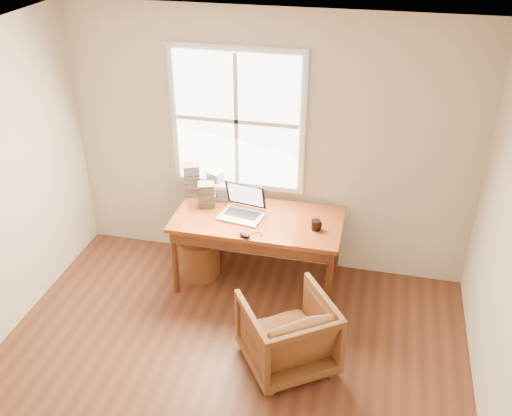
{
  "coord_description": "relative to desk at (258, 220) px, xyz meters",
  "views": [
    {
      "loc": [
        1.04,
        -2.71,
        3.53
      ],
      "look_at": [
        0.02,
        1.65,
        0.94
      ],
      "focal_mm": 40.0,
      "sensor_mm": 36.0,
      "label": 1
    }
  ],
  "objects": [
    {
      "name": "cd_stack_a",
      "position": [
        -0.52,
        0.33,
        0.15
      ],
      "size": [
        0.17,
        0.16,
        0.27
      ],
      "primitive_type": "cube",
      "rotation": [
        0.0,
        0.0,
        -0.35
      ],
      "color": "silver",
      "rests_on": "desk"
    },
    {
      "name": "room_shell",
      "position": [
        -0.02,
        -1.64,
        0.59
      ],
      "size": [
        4.04,
        4.54,
        2.64
      ],
      "color": "#562D1D",
      "rests_on": "ground"
    },
    {
      "name": "cd_stack_b",
      "position": [
        -0.54,
        0.12,
        0.14
      ],
      "size": [
        0.19,
        0.18,
        0.24
      ],
      "primitive_type": "cube",
      "rotation": [
        0.0,
        0.0,
        0.31
      ],
      "color": "#252429",
      "rests_on": "desk"
    },
    {
      "name": "coffee_mug",
      "position": [
        0.56,
        -0.08,
        0.07
      ],
      "size": [
        0.09,
        0.09,
        0.1
      ],
      "primitive_type": "cylinder",
      "rotation": [
        0.0,
        0.0,
        -0.08
      ],
      "color": "black",
      "rests_on": "desk"
    },
    {
      "name": "laptop",
      "position": [
        -0.16,
        -0.03,
        0.16
      ],
      "size": [
        0.45,
        0.46,
        0.29
      ],
      "primitive_type": null,
      "rotation": [
        0.0,
        0.0,
        -0.17
      ],
      "color": "#B9BCC1",
      "rests_on": "desk"
    },
    {
      "name": "armchair",
      "position": [
        0.49,
        -1.03,
        -0.41
      ],
      "size": [
        0.96,
        0.97,
        0.64
      ],
      "primitive_type": "imported",
      "rotation": [
        0.0,
        0.0,
        3.74
      ],
      "color": "brown",
      "rests_on": "room_shell"
    },
    {
      "name": "desk",
      "position": [
        0.0,
        0.0,
        0.0
      ],
      "size": [
        1.6,
        0.8,
        0.04
      ],
      "primitive_type": "cube",
      "color": "brown",
      "rests_on": "room_shell"
    },
    {
      "name": "cd_stack_c",
      "position": [
        -0.75,
        0.3,
        0.19
      ],
      "size": [
        0.19,
        0.18,
        0.34
      ],
      "primitive_type": "cube",
      "rotation": [
        0.0,
        0.0,
        0.37
      ],
      "color": "gray",
      "rests_on": "desk"
    },
    {
      "name": "wicker_stool",
      "position": [
        -0.61,
        0.0,
        -0.53
      ],
      "size": [
        0.52,
        0.52,
        0.41
      ],
      "primitive_type": "cylinder",
      "rotation": [
        0.0,
        0.0,
        0.35
      ],
      "color": "brown",
      "rests_on": "room_shell"
    },
    {
      "name": "cd_stack_d",
      "position": [
        -0.42,
        0.27,
        0.11
      ],
      "size": [
        0.15,
        0.14,
        0.17
      ],
      "primitive_type": "cube",
      "rotation": [
        0.0,
        0.0,
        0.15
      ],
      "color": "silver",
      "rests_on": "desk"
    },
    {
      "name": "mouse",
      "position": [
        -0.04,
        -0.35,
        0.04
      ],
      "size": [
        0.13,
        0.11,
        0.04
      ],
      "primitive_type": "ellipsoid",
      "rotation": [
        0.0,
        0.0,
        -0.41
      ],
      "color": "black",
      "rests_on": "desk"
    }
  ]
}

